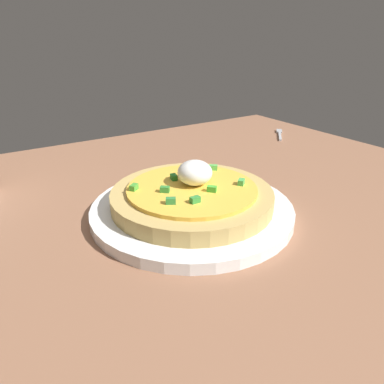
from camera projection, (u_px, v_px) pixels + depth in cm
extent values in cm
cube|color=#885B42|center=(185.00, 202.00, 60.13)|extent=(103.23, 78.30, 3.39)
cylinder|color=white|center=(192.00, 209.00, 52.04)|extent=(29.13, 29.13, 1.57)
cylinder|color=tan|center=(192.00, 197.00, 51.25)|extent=(23.19, 23.19, 2.28)
cylinder|color=gold|center=(192.00, 188.00, 50.67)|extent=(18.54, 18.54, 0.54)
ellipsoid|color=white|center=(195.00, 173.00, 50.73)|extent=(4.99, 4.99, 3.54)
cube|color=#267D2C|center=(174.00, 177.00, 52.85)|extent=(1.05, 1.42, 0.80)
cube|color=green|center=(241.00, 182.00, 51.12)|extent=(1.50, 1.42, 0.80)
cube|color=#51B54C|center=(213.00, 167.00, 56.59)|extent=(1.50, 1.40, 0.80)
cube|color=green|center=(134.00, 187.00, 49.42)|extent=(1.50, 1.41, 0.80)
cube|color=#30813B|center=(171.00, 201.00, 45.46)|extent=(1.51, 1.33, 0.80)
cube|color=#308937|center=(195.00, 200.00, 45.77)|extent=(1.28, 0.80, 0.80)
cube|color=green|center=(212.00, 189.00, 48.90)|extent=(1.44, 1.49, 0.80)
cube|color=green|center=(201.00, 176.00, 53.32)|extent=(1.30, 0.84, 0.80)
cube|color=#338634|center=(165.00, 189.00, 48.75)|extent=(1.49, 1.44, 0.80)
cube|color=#B7B7BC|center=(280.00, 136.00, 90.32)|extent=(5.65, 5.91, 0.50)
cube|color=#B7B7BC|center=(279.00, 131.00, 94.97)|extent=(2.94, 2.99, 0.50)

